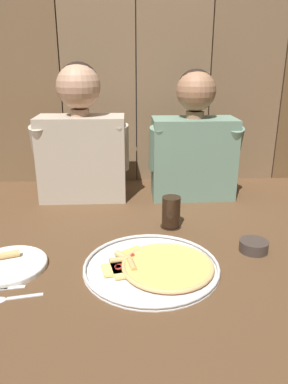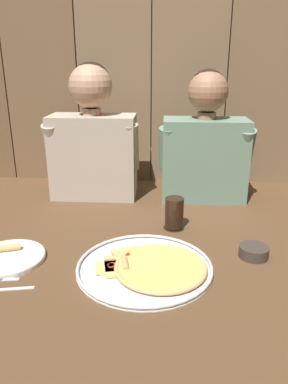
{
  "view_description": "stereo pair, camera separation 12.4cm",
  "coord_description": "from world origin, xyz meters",
  "px_view_note": "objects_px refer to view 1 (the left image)",
  "views": [
    {
      "loc": [
        -0.05,
        -1.06,
        0.6
      ],
      "look_at": [
        0.01,
        0.1,
        0.18
      ],
      "focal_mm": 34.14,
      "sensor_mm": 36.0,
      "label": 1
    },
    {
      "loc": [
        0.07,
        -1.06,
        0.6
      ],
      "look_at": [
        0.01,
        0.1,
        0.18
      ],
      "focal_mm": 34.14,
      "sensor_mm": 36.0,
      "label": 2
    }
  ],
  "objects_px": {
    "drinking_glass": "(171,212)",
    "dipping_bowl": "(254,245)",
    "diner_left": "(81,137)",
    "diner_right": "(194,142)",
    "pizza_tray": "(156,266)",
    "dinner_plate": "(9,265)"
  },
  "relations": [
    {
      "from": "drinking_glass",
      "to": "dipping_bowl",
      "type": "xyz_separation_m",
      "value": [
        0.25,
        -0.2,
        -0.04
      ]
    },
    {
      "from": "drinking_glass",
      "to": "diner_right",
      "type": "xyz_separation_m",
      "value": [
        0.14,
        0.34,
        0.2
      ]
    },
    {
      "from": "diner_right",
      "to": "drinking_glass",
      "type": "bearing_deg",
      "value": -111.91
    },
    {
      "from": "diner_left",
      "to": "diner_right",
      "type": "xyz_separation_m",
      "value": [
        0.5,
        -0.0,
        -0.02
      ]
    },
    {
      "from": "dinner_plate",
      "to": "diner_left",
      "type": "bearing_deg",
      "value": 74.79
    },
    {
      "from": "drinking_glass",
      "to": "diner_left",
      "type": "relative_size",
      "value": 0.2
    },
    {
      "from": "pizza_tray",
      "to": "dinner_plate",
      "type": "distance_m",
      "value": 0.45
    },
    {
      "from": "diner_right",
      "to": "dipping_bowl",
      "type": "bearing_deg",
      "value": -78.01
    },
    {
      "from": "diner_left",
      "to": "diner_right",
      "type": "relative_size",
      "value": 1.05
    },
    {
      "from": "pizza_tray",
      "to": "diner_left",
      "type": "relative_size",
      "value": 0.69
    },
    {
      "from": "drinking_glass",
      "to": "dipping_bowl",
      "type": "bearing_deg",
      "value": -38.9
    },
    {
      "from": "dinner_plate",
      "to": "dipping_bowl",
      "type": "xyz_separation_m",
      "value": [
        0.78,
        0.07,
        0.01
      ]
    },
    {
      "from": "drinking_glass",
      "to": "dipping_bowl",
      "type": "distance_m",
      "value": 0.33
    },
    {
      "from": "diner_left",
      "to": "diner_right",
      "type": "height_order",
      "value": "diner_left"
    },
    {
      "from": "diner_left",
      "to": "pizza_tray",
      "type": "bearing_deg",
      "value": -66.13
    },
    {
      "from": "drinking_glass",
      "to": "diner_left",
      "type": "distance_m",
      "value": 0.55
    },
    {
      "from": "diner_left",
      "to": "dipping_bowl",
      "type": "bearing_deg",
      "value": -41.51
    },
    {
      "from": "diner_left",
      "to": "diner_right",
      "type": "bearing_deg",
      "value": -0.06
    },
    {
      "from": "pizza_tray",
      "to": "diner_right",
      "type": "distance_m",
      "value": 0.72
    },
    {
      "from": "drinking_glass",
      "to": "diner_left",
      "type": "bearing_deg",
      "value": 136.78
    },
    {
      "from": "dinner_plate",
      "to": "pizza_tray",
      "type": "bearing_deg",
      "value": -3.7
    },
    {
      "from": "pizza_tray",
      "to": "diner_left",
      "type": "distance_m",
      "value": 0.75
    }
  ]
}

